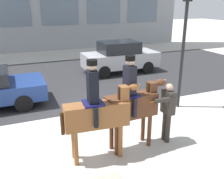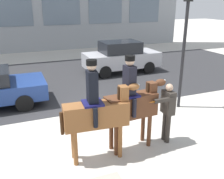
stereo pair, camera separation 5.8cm
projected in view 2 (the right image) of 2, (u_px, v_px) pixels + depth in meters
name	position (u px, v px, depth m)	size (l,w,h in m)	color
ground_plane	(89.00, 118.00, 8.36)	(80.00, 80.00, 0.00)	beige
road_surface	(61.00, 79.00, 12.51)	(24.66, 8.50, 0.01)	#2D2D30
mounted_horse_lead	(97.00, 111.00, 5.87)	(1.93, 0.65, 2.49)	brown
mounted_horse_companion	(132.00, 103.00, 6.29)	(1.78, 0.65, 2.49)	#59331E
pedestrian_bystander	(167.00, 109.00, 6.67)	(0.82, 0.43, 1.68)	#332D28
street_car_far_lane	(121.00, 57.00, 13.55)	(4.06, 1.79, 1.69)	#B7B7BC
traffic_light	(186.00, 26.00, 8.28)	(0.24, 0.29, 4.41)	black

